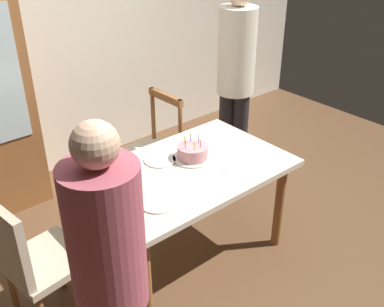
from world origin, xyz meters
TOP-DOWN VIEW (x-y plane):
  - ground at (0.00, 0.00)m, footprint 6.40×6.40m
  - back_wall at (0.00, 1.85)m, footprint 6.40×0.10m
  - dining_table at (0.00, 0.00)m, footprint 1.41×0.89m
  - birthday_cake at (0.12, 0.08)m, footprint 0.28×0.28m
  - plate_near_celebrant at (-0.39, -0.20)m, footprint 0.22×0.22m
  - plate_far_side at (-0.07, 0.20)m, footprint 0.22×0.22m
  - fork_near_celebrant at (-0.55, -0.20)m, footprint 0.18×0.04m
  - fork_far_side at (-0.23, 0.20)m, footprint 0.18×0.04m
  - fork_near_guest at (0.26, -0.19)m, footprint 0.18×0.03m
  - chair_spindle_back at (0.26, 0.77)m, footprint 0.46×0.46m
  - chair_upholstered at (-1.09, 0.10)m, footprint 0.50×0.49m
  - person_celebrant at (-1.01, -0.71)m, footprint 0.32×0.32m
  - person_guest at (1.03, 0.57)m, footprint 0.32×0.32m

SIDE VIEW (x-z plane):
  - ground at x=0.00m, z-range 0.00..0.00m
  - chair_spindle_back at x=0.26m, z-range -0.02..0.93m
  - chair_upholstered at x=-1.09m, z-range 0.06..1.01m
  - dining_table at x=0.00m, z-range 0.27..1.03m
  - fork_near_celebrant at x=-0.55m, z-range 0.75..0.76m
  - fork_far_side at x=-0.23m, z-range 0.75..0.76m
  - fork_near_guest at x=0.26m, z-range 0.75..0.76m
  - plate_near_celebrant at x=-0.39m, z-range 0.75..0.77m
  - plate_far_side at x=-0.07m, z-range 0.75..0.77m
  - birthday_cake at x=0.12m, z-range 0.72..0.89m
  - person_celebrant at x=-1.01m, z-range 0.12..1.79m
  - person_guest at x=1.03m, z-range 0.13..1.93m
  - back_wall at x=0.00m, z-range 0.00..2.60m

